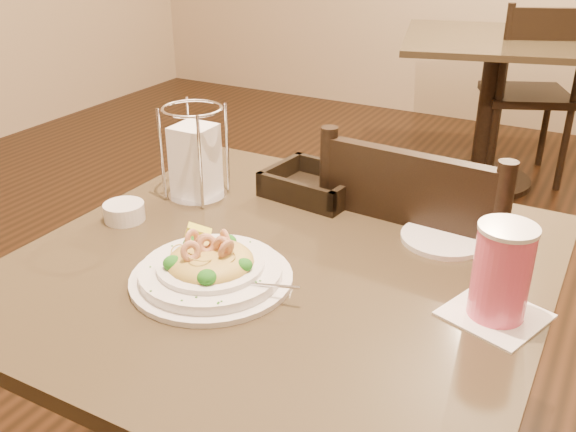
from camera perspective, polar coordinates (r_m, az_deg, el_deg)
The scene contains 10 objects.
main_table at distance 1.28m, azimuth -0.44°, elevation -13.38°, with size 0.90×0.90×0.76m.
background_table at distance 3.44m, azimuth 17.76°, elevation 10.95°, with size 1.11×1.11×0.76m.
dining_chair_near at distance 1.54m, azimuth 11.55°, elevation -7.62°, with size 0.45×0.45×0.93m.
dining_chair_far at distance 3.55m, azimuth 20.70°, elevation 10.56°, with size 0.55×0.55×0.93m.
pasta_bowl at distance 1.08m, azimuth -6.88°, elevation -4.58°, with size 0.30×0.27×0.09m.
drink_glass at distance 1.01m, azimuth 18.45°, elevation -4.81°, with size 0.17×0.17×0.15m.
bread_basket at distance 1.40m, azimuth 2.33°, elevation 2.68°, with size 0.21×0.18×0.05m.
napkin_caddy at distance 1.38m, azimuth -8.24°, elevation 5.03°, with size 0.13×0.13×0.20m.
side_plate at distance 1.25m, azimuth 13.67°, elevation -1.93°, with size 0.16×0.16×0.01m, color white.
butter_ramekin at distance 1.33m, azimuth -14.35°, elevation 0.36°, with size 0.08×0.08×0.04m, color white.
Camera 1 is at (0.49, -0.87, 1.33)m, focal length 40.00 mm.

